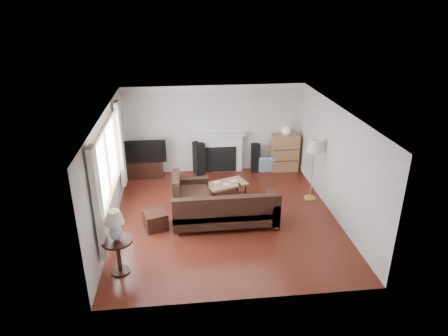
{
  "coord_description": "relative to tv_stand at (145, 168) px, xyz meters",
  "views": [
    {
      "loc": [
        -0.92,
        -7.97,
        4.66
      ],
      "look_at": [
        0.0,
        0.3,
        1.1
      ],
      "focal_mm": 32.0,
      "sensor_mm": 36.0,
      "label": 1
    }
  ],
  "objects": [
    {
      "name": "speaker_left",
      "position": [
        1.52,
        0.03,
        0.23
      ],
      "size": [
        0.36,
        0.39,
        0.94
      ],
      "primitive_type": "cube",
      "rotation": [
        0.0,
        0.0,
        0.36
      ],
      "color": "black",
      "rests_on": "ground"
    },
    {
      "name": "speaker_right",
      "position": [
        3.15,
        0.05,
        0.17
      ],
      "size": [
        0.23,
        0.27,
        0.82
      ],
      "primitive_type": "cube",
      "rotation": [
        0.0,
        0.0,
        -0.0
      ],
      "color": "black",
      "rests_on": "ground"
    },
    {
      "name": "tv_stand",
      "position": [
        0.0,
        0.0,
        0.0
      ],
      "size": [
        0.97,
        0.44,
        0.48
      ],
      "primitive_type": "cube",
      "color": "black",
      "rests_on": "ground"
    },
    {
      "name": "sectional_sofa",
      "position": [
        1.94,
        -2.82,
        0.16
      ],
      "size": [
        2.48,
        1.81,
        0.8
      ],
      "primitive_type": "cube",
      "color": "black",
      "rests_on": "ground"
    },
    {
      "name": "bookshelf",
      "position": [
        3.99,
        0.03,
        0.3
      ],
      "size": [
        0.79,
        0.37,
        1.08
      ],
      "primitive_type": "cube",
      "color": "#996F47",
      "rests_on": "ground"
    },
    {
      "name": "curtain_near",
      "position": [
        -0.41,
        -4.22,
        1.16
      ],
      "size": [
        0.1,
        0.35,
        2.1
      ],
      "primitive_type": "cube",
      "color": "beige",
      "rests_on": "room"
    },
    {
      "name": "footstool",
      "position": [
        0.42,
        -2.82,
        -0.05
      ],
      "size": [
        0.58,
        0.58,
        0.39
      ],
      "primitive_type": "cube",
      "rotation": [
        0.0,
        0.0,
        0.32
      ],
      "color": "black",
      "rests_on": "ground"
    },
    {
      "name": "coffee_table",
      "position": [
        2.11,
        -1.52,
        -0.04
      ],
      "size": [
        1.14,
        0.87,
        0.4
      ],
      "primitive_type": "cube",
      "rotation": [
        0.0,
        0.0,
        0.36
      ],
      "color": "#9F724C",
      "rests_on": "ground"
    },
    {
      "name": "television",
      "position": [
        0.07,
        0.0,
        0.56
      ],
      "size": [
        1.1,
        0.14,
        0.63
      ],
      "primitive_type": "imported",
      "color": "black",
      "rests_on": "tv_stand"
    },
    {
      "name": "table_lamp",
      "position": [
        -0.16,
        -4.28,
        0.75
      ],
      "size": [
        0.36,
        0.36,
        0.58
      ],
      "primitive_type": "cube",
      "color": "silver",
      "rests_on": "side_table"
    },
    {
      "name": "room",
      "position": [
        1.99,
        -2.5,
        1.01
      ],
      "size": [
        5.1,
        5.6,
        2.54
      ],
      "color": "#561E13",
      "rests_on": "ground"
    },
    {
      "name": "curtain_far",
      "position": [
        -0.41,
        -1.18,
        1.16
      ],
      "size": [
        0.1,
        0.35,
        2.1
      ],
      "primitive_type": "cube",
      "color": "beige",
      "rests_on": "room"
    },
    {
      "name": "window",
      "position": [
        -0.46,
        -2.7,
        1.31
      ],
      "size": [
        0.12,
        2.74,
        1.54
      ],
      "primitive_type": "cube",
      "color": "brown",
      "rests_on": "room"
    },
    {
      "name": "side_table",
      "position": [
        -0.16,
        -4.28,
        0.11
      ],
      "size": [
        0.56,
        0.56,
        0.7
      ],
      "primitive_type": "cube",
      "color": "black",
      "rests_on": "ground"
    },
    {
      "name": "fireplace",
      "position": [
        2.14,
        0.14,
        0.33
      ],
      "size": [
        1.4,
        0.26,
        1.15
      ],
      "primitive_type": "cube",
      "color": "white",
      "rests_on": "room"
    },
    {
      "name": "globe_lamp",
      "position": [
        3.99,
        0.03,
        0.96
      ],
      "size": [
        0.25,
        0.25,
        0.25
      ],
      "primitive_type": "sphere",
      "color": "white",
      "rests_on": "bookshelf"
    },
    {
      "name": "floor_lamp",
      "position": [
        4.21,
        -1.83,
        0.54
      ],
      "size": [
        0.49,
        0.49,
        1.56
      ],
      "primitive_type": "cube",
      "rotation": [
        0.0,
        0.0,
        0.25
      ],
      "color": "#C19443",
      "rests_on": "ground"
    }
  ]
}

